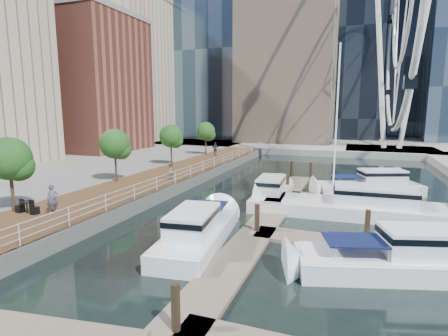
% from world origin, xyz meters
% --- Properties ---
extents(ground, '(520.00, 520.00, 0.00)m').
position_xyz_m(ground, '(0.00, 0.00, 0.00)').
color(ground, black).
rests_on(ground, ground).
extents(boardwalk, '(6.00, 60.00, 1.00)m').
position_xyz_m(boardwalk, '(-9.00, 15.00, 0.50)').
color(boardwalk, brown).
rests_on(boardwalk, ground).
extents(seawall, '(0.25, 60.00, 1.00)m').
position_xyz_m(seawall, '(-6.00, 15.00, 0.50)').
color(seawall, '#595954').
rests_on(seawall, ground).
extents(land_far, '(200.00, 114.00, 1.00)m').
position_xyz_m(land_far, '(0.00, 102.00, 0.50)').
color(land_far, gray).
rests_on(land_far, ground).
extents(pier, '(14.00, 12.00, 1.00)m').
position_xyz_m(pier, '(14.00, 52.00, 0.50)').
color(pier, gray).
rests_on(pier, ground).
extents(railing, '(0.10, 60.00, 1.05)m').
position_xyz_m(railing, '(-6.10, 15.00, 1.52)').
color(railing, white).
rests_on(railing, boardwalk).
extents(floating_docks, '(16.00, 34.00, 2.60)m').
position_xyz_m(floating_docks, '(7.97, 9.98, 0.49)').
color(floating_docks, '#6D6051').
rests_on(floating_docks, ground).
extents(midrise_condos, '(19.00, 67.00, 28.00)m').
position_xyz_m(midrise_condos, '(-33.57, 26.82, 13.42)').
color(midrise_condos, '#BCAD8E').
rests_on(midrise_condos, ground).
extents(street_trees, '(2.60, 42.60, 4.60)m').
position_xyz_m(street_trees, '(-11.40, 14.00, 4.29)').
color(street_trees, '#3F2B1C').
rests_on(street_trees, ground).
extents(yacht_foreground, '(10.17, 5.34, 2.15)m').
position_xyz_m(yacht_foreground, '(10.26, 5.20, 0.00)').
color(yacht_foreground, white).
rests_on(yacht_foreground, ground).
extents(pedestrian_near, '(0.73, 0.78, 1.80)m').
position_xyz_m(pedestrian_near, '(-8.73, 4.46, 1.90)').
color(pedestrian_near, '#51556C').
rests_on(pedestrian_near, boardwalk).
extents(pedestrian_mid, '(0.76, 0.89, 1.57)m').
position_xyz_m(pedestrian_mid, '(-7.18, 16.11, 1.79)').
color(pedestrian_mid, gray).
rests_on(pedestrian_mid, boardwalk).
extents(pedestrian_far, '(1.08, 0.46, 1.83)m').
position_xyz_m(pedestrian_far, '(-9.68, 33.35, 1.91)').
color(pedestrian_far, '#353B42').
rests_on(pedestrian_far, boardwalk).
extents(moored_yachts, '(22.51, 34.99, 11.50)m').
position_xyz_m(moored_yachts, '(8.14, 12.54, 0.00)').
color(moored_yachts, white).
rests_on(moored_yachts, ground).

